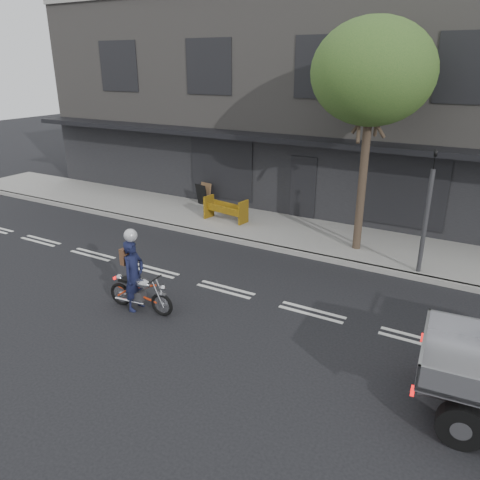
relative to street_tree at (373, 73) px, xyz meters
name	(u,v)px	position (x,y,z in m)	size (l,w,h in m)	color
ground	(226,290)	(-2.20, -4.20, -5.28)	(80.00, 80.00, 0.00)	black
sidewalk	(297,233)	(-2.20, 0.50, -5.20)	(32.00, 3.20, 0.15)	gray
kerb	(277,249)	(-2.20, -1.10, -5.20)	(32.00, 0.20, 0.15)	gray
building_main	(362,101)	(-2.20, 7.10, -1.28)	(26.00, 10.00, 8.00)	slate
street_tree	(373,73)	(0.00, 0.00, 0.00)	(3.40, 3.40, 6.74)	#382B21
traffic_light_pole	(426,220)	(2.00, -0.85, -3.63)	(0.12, 0.12, 3.50)	#2D2D30
motorcycle	(140,292)	(-3.40, -6.10, -4.80)	(1.79, 0.52, 0.92)	black
rider	(134,276)	(-3.55, -6.10, -4.41)	(0.63, 0.41, 1.73)	#121633
construction_barrier	(222,211)	(-4.93, 0.07, -4.69)	(1.57, 0.63, 0.88)	#FFAF0D
sandwich_board	(202,195)	(-6.80, 1.52, -4.70)	(0.54, 0.36, 0.85)	black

